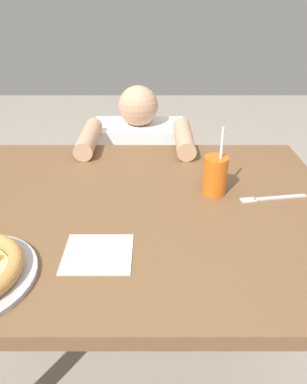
{
  "coord_description": "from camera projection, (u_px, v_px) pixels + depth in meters",
  "views": [
    {
      "loc": [
        0.08,
        -0.86,
        1.29
      ],
      "look_at": [
        0.08,
        0.02,
        0.78
      ],
      "focal_mm": 33.16,
      "sensor_mm": 36.0,
      "label": 1
    }
  ],
  "objects": [
    {
      "name": "ground_plane",
      "position": [
        134.0,
        366.0,
        1.39
      ],
      "size": [
        8.0,
        8.0,
        0.0
      ],
      "primitive_type": "plane",
      "color": "#9E9384"
    },
    {
      "name": "dining_table",
      "position": [
        128.0,
        236.0,
        1.07
      ],
      "size": [
        1.22,
        0.89,
        0.75
      ],
      "color": "brown",
      "rests_on": "ground"
    },
    {
      "name": "drink_cup_colored",
      "position": [
        215.0,
        175.0,
        1.05
      ],
      "size": [
        0.07,
        0.07,
        0.21
      ],
      "color": "orange",
      "rests_on": "dining_table"
    },
    {
      "name": "paper_napkin",
      "position": [
        98.0,
        254.0,
        0.83
      ],
      "size": [
        0.16,
        0.14,
        0.0
      ],
      "primitive_type": "cube",
      "rotation": [
        0.0,
        0.0,
        -0.0
      ],
      "color": "white",
      "rests_on": "dining_table"
    },
    {
      "name": "fork",
      "position": [
        270.0,
        198.0,
        1.04
      ],
      "size": [
        0.2,
        0.05,
        0.0
      ],
      "color": "silver",
      "rests_on": "dining_table"
    },
    {
      "name": "diner_seated",
      "position": [
        140.0,
        193.0,
        1.75
      ],
      "size": [
        0.44,
        0.53,
        0.93
      ],
      "color": "#333847",
      "rests_on": "ground"
    }
  ]
}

